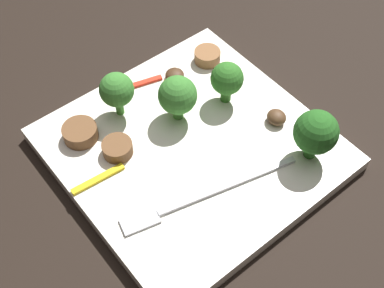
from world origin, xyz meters
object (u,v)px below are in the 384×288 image
broccoli_floret_3 (316,133)px  sausage_slice_2 (207,56)px  sausage_slice_1 (80,133)px  pepper_strip_1 (142,83)px  pepper_strip_0 (98,179)px  plate (192,149)px  sausage_slice_0 (117,148)px  broccoli_floret_2 (227,79)px  broccoli_floret_1 (117,90)px  mushroom_2 (175,75)px  mushroom_0 (276,117)px  fork (198,198)px  broccoli_floret_0 (178,96)px

broccoli_floret_3 → sausage_slice_2: 0.17m
sausage_slice_1 → pepper_strip_1: size_ratio=0.78×
broccoli_floret_3 → pepper_strip_0: broccoli_floret_3 is taller
plate → sausage_slice_0: bearing=-30.9°
broccoli_floret_2 → sausage_slice_0: size_ratio=1.62×
broccoli_floret_1 → broccoli_floret_3: size_ratio=0.92×
sausage_slice_1 → sausage_slice_2: size_ratio=1.19×
plate → sausage_slice_2: size_ratio=8.44×
sausage_slice_1 → pepper_strip_0: size_ratio=0.64×
sausage_slice_0 → pepper_strip_1: sausage_slice_0 is taller
plate → sausage_slice_0: size_ratio=8.26×
pepper_strip_0 → broccoli_floret_1: bearing=-138.4°
sausage_slice_2 → mushroom_2: size_ratio=1.42×
sausage_slice_0 → sausage_slice_2: 0.16m
broccoli_floret_3 → pepper_strip_1: bearing=-68.3°
pepper_strip_0 → sausage_slice_1: bearing=-105.1°
sausage_slice_2 → mushroom_0: size_ratio=1.43×
fork → mushroom_0: 0.12m
sausage_slice_2 → mushroom_2: bearing=-1.4°
broccoli_floret_0 → sausage_slice_0: (0.08, -0.00, -0.02)m
sausage_slice_0 → plate: bearing=149.1°
fork → broccoli_floret_2: bearing=-128.5°
plate → broccoli_floret_3: (-0.08, 0.08, 0.04)m
sausage_slice_0 → broccoli_floret_1: bearing=-126.6°
broccoli_floret_1 → broccoli_floret_2: 0.11m
sausage_slice_1 → broccoli_floret_0: bearing=156.9°
broccoli_floret_3 → pepper_strip_1: broccoli_floret_3 is taller
mushroom_2 → broccoli_floret_3: bearing=103.3°
plate → sausage_slice_1: size_ratio=7.09×
fork → mushroom_0: size_ratio=8.49×
sausage_slice_0 → sausage_slice_1: 0.04m
broccoli_floret_0 → fork: bearing=62.4°
broccoli_floret_1 → sausage_slice_0: (0.03, 0.04, -0.03)m
broccoli_floret_1 → broccoli_floret_3: (-0.12, 0.16, 0.00)m
plate → mushroom_2: 0.10m
sausage_slice_1 → mushroom_2: sausage_slice_1 is taller
sausage_slice_1 → pepper_strip_0: (0.01, 0.06, -0.01)m
broccoli_floret_0 → broccoli_floret_2: (-0.05, 0.01, -0.00)m
fork → pepper_strip_1: same height
broccoli_floret_2 → pepper_strip_1: broccoli_floret_2 is taller
mushroom_0 → sausage_slice_0: bearing=-25.0°
broccoli_floret_1 → mushroom_0: size_ratio=2.54×
sausage_slice_1 → pepper_strip_1: (-0.09, -0.02, -0.01)m
broccoli_floret_2 → sausage_slice_0: (0.13, -0.01, -0.02)m
broccoli_floret_3 → pepper_strip_1: (0.07, -0.18, -0.03)m
pepper_strip_0 → mushroom_2: bearing=-156.5°
sausage_slice_0 → mushroom_0: same height
sausage_slice_2 → mushroom_0: (0.00, 0.11, -0.00)m
broccoli_floret_3 → pepper_strip_0: (0.18, -0.11, -0.03)m
plate → pepper_strip_0: pepper_strip_0 is taller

